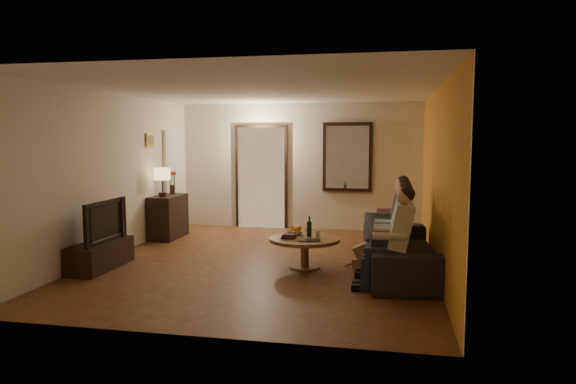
% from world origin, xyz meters
% --- Properties ---
extents(floor, '(5.00, 6.00, 0.01)m').
position_xyz_m(floor, '(0.00, 0.00, 0.00)').
color(floor, '#472C13').
rests_on(floor, ground).
extents(ceiling, '(5.00, 6.00, 0.01)m').
position_xyz_m(ceiling, '(0.00, 0.00, 2.60)').
color(ceiling, white).
rests_on(ceiling, back_wall).
extents(back_wall, '(5.00, 0.02, 2.60)m').
position_xyz_m(back_wall, '(0.00, 3.00, 1.30)').
color(back_wall, beige).
rests_on(back_wall, floor).
extents(front_wall, '(5.00, 0.02, 2.60)m').
position_xyz_m(front_wall, '(0.00, -3.00, 1.30)').
color(front_wall, beige).
rests_on(front_wall, floor).
extents(left_wall, '(0.02, 6.00, 2.60)m').
position_xyz_m(left_wall, '(-2.50, 0.00, 1.30)').
color(left_wall, beige).
rests_on(left_wall, floor).
extents(right_wall, '(0.02, 6.00, 2.60)m').
position_xyz_m(right_wall, '(2.50, 0.00, 1.30)').
color(right_wall, beige).
rests_on(right_wall, floor).
extents(orange_accent, '(0.01, 6.00, 2.60)m').
position_xyz_m(orange_accent, '(2.49, 0.00, 1.30)').
color(orange_accent, gold).
rests_on(orange_accent, right_wall).
extents(kitchen_doorway, '(1.00, 0.06, 2.10)m').
position_xyz_m(kitchen_doorway, '(-0.80, 2.98, 1.05)').
color(kitchen_doorway, '#FFE0A5').
rests_on(kitchen_doorway, floor).
extents(door_trim, '(1.12, 0.04, 2.22)m').
position_xyz_m(door_trim, '(-0.80, 2.97, 1.05)').
color(door_trim, black).
rests_on(door_trim, floor).
extents(fridge_glimpse, '(0.45, 0.03, 1.70)m').
position_xyz_m(fridge_glimpse, '(-0.55, 2.98, 0.90)').
color(fridge_glimpse, silver).
rests_on(fridge_glimpse, floor).
extents(mirror_frame, '(1.00, 0.05, 1.40)m').
position_xyz_m(mirror_frame, '(1.00, 2.96, 1.50)').
color(mirror_frame, black).
rests_on(mirror_frame, back_wall).
extents(mirror_glass, '(0.86, 0.02, 1.26)m').
position_xyz_m(mirror_glass, '(1.00, 2.93, 1.50)').
color(mirror_glass, white).
rests_on(mirror_glass, back_wall).
extents(white_door, '(0.06, 0.85, 2.04)m').
position_xyz_m(white_door, '(-2.46, 2.30, 1.02)').
color(white_door, white).
rests_on(white_door, floor).
extents(framed_art, '(0.03, 0.28, 0.24)m').
position_xyz_m(framed_art, '(-2.47, 1.30, 1.85)').
color(framed_art, '#B28C33').
rests_on(framed_art, left_wall).
extents(art_canvas, '(0.01, 0.22, 0.18)m').
position_xyz_m(art_canvas, '(-2.46, 1.30, 1.85)').
color(art_canvas, brown).
rests_on(art_canvas, left_wall).
extents(dresser, '(0.45, 0.91, 0.81)m').
position_xyz_m(dresser, '(-2.25, 1.51, 0.40)').
color(dresser, black).
rests_on(dresser, floor).
extents(table_lamp, '(0.30, 0.30, 0.54)m').
position_xyz_m(table_lamp, '(-2.25, 1.29, 1.08)').
color(table_lamp, beige).
rests_on(table_lamp, dresser).
extents(flower_vase, '(0.14, 0.14, 0.44)m').
position_xyz_m(flower_vase, '(-2.25, 1.73, 1.03)').
color(flower_vase, red).
rests_on(flower_vase, dresser).
extents(tv_stand, '(0.45, 1.16, 0.39)m').
position_xyz_m(tv_stand, '(-2.25, -0.83, 0.19)').
color(tv_stand, black).
rests_on(tv_stand, floor).
extents(tv, '(1.05, 0.14, 0.61)m').
position_xyz_m(tv, '(-2.25, -0.83, 0.69)').
color(tv, black).
rests_on(tv, tv_stand).
extents(sofa, '(2.56, 1.19, 0.73)m').
position_xyz_m(sofa, '(2.03, -0.24, 0.36)').
color(sofa, black).
rests_on(sofa, floor).
extents(person_a, '(0.60, 0.40, 1.20)m').
position_xyz_m(person_a, '(1.93, -1.14, 0.60)').
color(person_a, tan).
rests_on(person_a, sofa).
extents(person_b, '(0.60, 0.40, 1.20)m').
position_xyz_m(person_b, '(1.93, -0.54, 0.60)').
color(person_b, tan).
rests_on(person_b, sofa).
extents(person_c, '(0.60, 0.40, 1.20)m').
position_xyz_m(person_c, '(1.93, 0.06, 0.60)').
color(person_c, tan).
rests_on(person_c, sofa).
extents(person_d, '(0.60, 0.40, 1.20)m').
position_xyz_m(person_d, '(1.93, 0.66, 0.60)').
color(person_d, tan).
rests_on(person_d, sofa).
extents(dog, '(0.57, 0.25, 0.56)m').
position_xyz_m(dog, '(1.58, -0.10, 0.28)').
color(dog, '#987346').
rests_on(dog, floor).
extents(coffee_table, '(1.26, 1.26, 0.45)m').
position_xyz_m(coffee_table, '(0.66, -0.25, 0.23)').
color(coffee_table, brown).
rests_on(coffee_table, floor).
extents(bowl, '(0.26, 0.26, 0.06)m').
position_xyz_m(bowl, '(0.48, -0.03, 0.48)').
color(bowl, white).
rests_on(bowl, coffee_table).
extents(oranges, '(0.20, 0.20, 0.08)m').
position_xyz_m(oranges, '(0.48, -0.03, 0.55)').
color(oranges, orange).
rests_on(oranges, bowl).
extents(wine_bottle, '(0.07, 0.07, 0.31)m').
position_xyz_m(wine_bottle, '(0.71, -0.15, 0.60)').
color(wine_bottle, black).
rests_on(wine_bottle, coffee_table).
extents(wine_glass, '(0.06, 0.06, 0.10)m').
position_xyz_m(wine_glass, '(0.84, -0.20, 0.50)').
color(wine_glass, silver).
rests_on(wine_glass, coffee_table).
extents(book_stack, '(0.20, 0.15, 0.07)m').
position_xyz_m(book_stack, '(0.44, -0.35, 0.48)').
color(book_stack, black).
rests_on(book_stack, coffee_table).
extents(laptop, '(0.35, 0.25, 0.03)m').
position_xyz_m(laptop, '(0.76, -0.53, 0.46)').
color(laptop, black).
rests_on(laptop, coffee_table).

